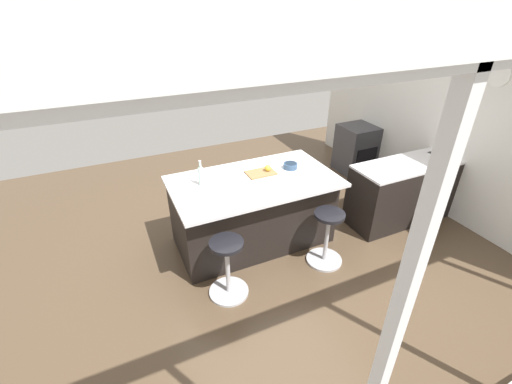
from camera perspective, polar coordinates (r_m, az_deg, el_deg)
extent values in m
plane|color=brown|center=(4.66, 2.36, -8.49)|extent=(7.24, 7.24, 0.00)
cube|color=silver|center=(1.76, 19.68, -27.48)|extent=(0.05, 0.06, 2.62)
cube|color=silver|center=(5.71, 29.13, 11.76)|extent=(0.12, 5.33, 2.93)
cylinder|color=white|center=(5.20, 35.44, 15.62)|extent=(0.03, 0.28, 0.28)
cube|color=black|center=(5.66, 26.25, 0.85)|extent=(2.45, 0.60, 0.87)
cube|color=silver|center=(5.48, 27.29, 4.94)|extent=(2.45, 0.60, 0.03)
cube|color=#38383D|center=(5.73, 29.16, 4.97)|extent=(0.44, 0.36, 0.12)
cylinder|color=#B7B7BC|center=(5.74, 28.52, 7.39)|extent=(0.02, 0.02, 0.28)
cube|color=#38383D|center=(6.63, 16.29, 6.92)|extent=(0.60, 0.60, 0.87)
cube|color=black|center=(6.44, 17.93, 5.55)|extent=(0.44, 0.01, 0.32)
cube|color=black|center=(4.45, -0.54, -3.33)|extent=(1.96, 0.96, 0.90)
cube|color=silver|center=(4.17, -0.29, 1.76)|extent=(2.02, 1.16, 0.04)
cylinder|color=#B7B7BC|center=(4.46, 11.23, -10.97)|extent=(0.44, 0.44, 0.03)
cylinder|color=#B7B7BC|center=(4.25, 11.67, -7.59)|extent=(0.05, 0.05, 0.65)
cylinder|color=black|center=(4.06, 12.17, -3.70)|extent=(0.36, 0.36, 0.04)
cylinder|color=#B7B7BC|center=(4.00, -4.53, -16.15)|extent=(0.44, 0.44, 0.03)
cylinder|color=#B7B7BC|center=(3.77, -4.73, -12.66)|extent=(0.05, 0.05, 0.65)
cylinder|color=black|center=(3.55, -4.96, -8.55)|extent=(0.36, 0.36, 0.04)
cube|color=olive|center=(4.31, 0.80, 3.21)|extent=(0.36, 0.24, 0.02)
sphere|color=gold|center=(4.32, 1.98, 4.03)|extent=(0.08, 0.08, 0.08)
cylinder|color=silver|center=(4.06, -9.13, 2.57)|extent=(0.06, 0.06, 0.22)
cylinder|color=silver|center=(3.99, -9.30, 4.48)|extent=(0.03, 0.03, 0.08)
cylinder|color=#B7B7BC|center=(3.97, -9.36, 5.07)|extent=(0.03, 0.03, 0.02)
cylinder|color=#334C6B|center=(4.46, 5.75, 4.37)|extent=(0.18, 0.18, 0.07)
cylinder|color=#192635|center=(4.45, 5.76, 4.54)|extent=(0.15, 0.15, 0.05)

